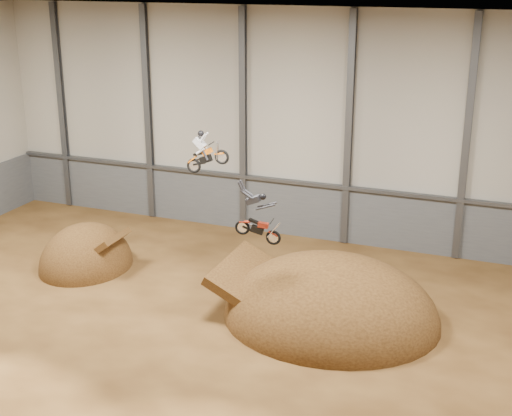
{
  "coord_description": "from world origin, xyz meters",
  "views": [
    {
      "loc": [
        13.06,
        -25.2,
        16.15
      ],
      "look_at": [
        1.71,
        4.0,
        5.47
      ],
      "focal_mm": 50.0,
      "sensor_mm": 36.0,
      "label": 1
    }
  ],
  "objects_px": {
    "takeoff_ramp": "(87,267)",
    "fmx_rider_b": "(256,213)",
    "landing_ramp": "(330,319)",
    "fmx_rider_a": "(210,148)"
  },
  "relations": [
    {
      "from": "takeoff_ramp",
      "to": "landing_ramp",
      "type": "xyz_separation_m",
      "value": [
        14.57,
        -1.08,
        0.0
      ]
    },
    {
      "from": "fmx_rider_a",
      "to": "fmx_rider_b",
      "type": "height_order",
      "value": "fmx_rider_a"
    },
    {
      "from": "takeoff_ramp",
      "to": "landing_ramp",
      "type": "distance_m",
      "value": 14.61
    },
    {
      "from": "takeoff_ramp",
      "to": "fmx_rider_a",
      "type": "relative_size",
      "value": 2.44
    },
    {
      "from": "takeoff_ramp",
      "to": "fmx_rider_b",
      "type": "distance_m",
      "value": 13.33
    },
    {
      "from": "landing_ramp",
      "to": "fmx_rider_a",
      "type": "bearing_deg",
      "value": 168.96
    },
    {
      "from": "takeoff_ramp",
      "to": "fmx_rider_b",
      "type": "relative_size",
      "value": 2.01
    },
    {
      "from": "landing_ramp",
      "to": "fmx_rider_b",
      "type": "bearing_deg",
      "value": -143.47
    },
    {
      "from": "landing_ramp",
      "to": "fmx_rider_b",
      "type": "distance_m",
      "value": 6.82
    },
    {
      "from": "takeoff_ramp",
      "to": "fmx_rider_a",
      "type": "height_order",
      "value": "fmx_rider_a"
    }
  ]
}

